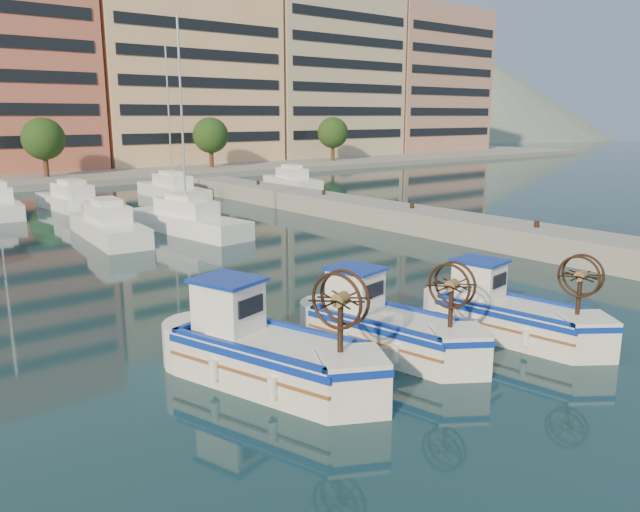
{
  "coord_description": "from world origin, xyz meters",
  "views": [
    {
      "loc": [
        -13.1,
        -10.27,
        6.35
      ],
      "look_at": [
        0.32,
        6.53,
        1.5
      ],
      "focal_mm": 35.0,
      "sensor_mm": 36.0,
      "label": 1
    }
  ],
  "objects": [
    {
      "name": "quay",
      "position": [
        13.0,
        8.0,
        0.6
      ],
      "size": [
        3.0,
        60.0,
        1.2
      ],
      "primitive_type": "cube",
      "color": "gray",
      "rests_on": "ground"
    },
    {
      "name": "hill_east",
      "position": [
        140.0,
        110.0,
        0.0
      ],
      "size": [
        160.0,
        160.0,
        50.0
      ],
      "primitive_type": "cone",
      "color": "slate",
      "rests_on": "ground"
    },
    {
      "name": "ground",
      "position": [
        0.0,
        0.0,
        0.0
      ],
      "size": [
        300.0,
        300.0,
        0.0
      ],
      "primitive_type": "plane",
      "color": "#193741",
      "rests_on": "ground"
    },
    {
      "name": "yacht_marina",
      "position": [
        -2.82,
        28.14,
        0.53
      ],
      "size": [
        40.44,
        23.32,
        11.5
      ],
      "color": "white",
      "rests_on": "ground"
    },
    {
      "name": "fishing_boat_b",
      "position": [
        -1.61,
        1.24,
        0.78
      ],
      "size": [
        2.66,
        4.66,
        2.83
      ],
      "rotation": [
        0.0,
        0.0,
        0.2
      ],
      "color": "silver",
      "rests_on": "ground"
    },
    {
      "name": "fishing_boat_c",
      "position": [
        2.0,
        -0.21,
        0.76
      ],
      "size": [
        2.47,
        4.57,
        2.77
      ],
      "rotation": [
        0.0,
        0.0,
        0.16
      ],
      "color": "silver",
      "rests_on": "ground"
    },
    {
      "name": "waterfront",
      "position": [
        9.23,
        65.04,
        11.1
      ],
      "size": [
        180.0,
        40.0,
        25.6
      ],
      "color": "gray",
      "rests_on": "ground"
    },
    {
      "name": "fishing_boat_a",
      "position": [
        -5.31,
        1.59,
        0.86
      ],
      "size": [
        3.34,
        5.13,
        3.11
      ],
      "rotation": [
        0.0,
        0.0,
        0.3
      ],
      "color": "silver",
      "rests_on": "ground"
    }
  ]
}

